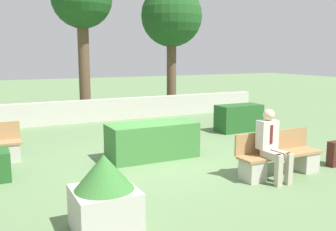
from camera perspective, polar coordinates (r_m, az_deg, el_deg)
name	(u,v)px	position (r m, az deg, el deg)	size (l,w,h in m)	color
ground_plane	(158,160)	(8.41, -1.56, -6.80)	(60.00, 60.00, 0.00)	#607F51
perimeter_wall	(92,111)	(13.37, -11.45, 0.72)	(13.44, 0.30, 0.77)	#B7B2A8
bench_front	(279,159)	(7.63, 16.54, -6.36)	(1.81, 0.49, 0.84)	#A37A4C
person_seated_man	(272,141)	(7.22, 15.50, -3.83)	(0.38, 0.64, 1.33)	#B2A893
hedge_block_near_left	(152,141)	(8.51, -2.41, -3.83)	(2.02, 0.86, 0.80)	#3D7A38
hedge_block_near_right	(239,118)	(11.68, 10.73, -0.37)	(1.40, 0.67, 0.81)	#235623
planter_corner_left	(105,194)	(5.10, -9.65, -11.70)	(0.82, 0.82, 1.05)	#B7B2A8
suitcase	(336,154)	(8.68, 24.26, -5.32)	(0.38, 0.19, 0.73)	#471E19
tree_center_left	(82,1)	(14.81, -13.00, 16.61)	(2.26, 2.26, 5.55)	brown
tree_center_right	(172,18)	(16.08, 0.54, 14.69)	(2.54, 2.54, 5.19)	brown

